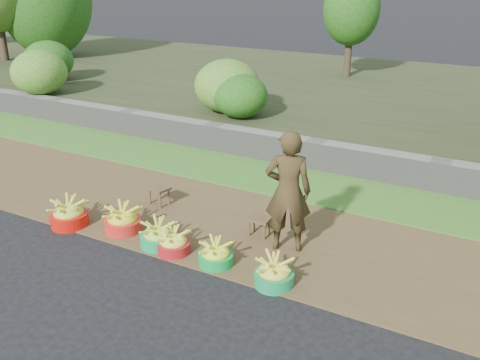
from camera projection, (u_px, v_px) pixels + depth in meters
The scene contains 15 objects.
ground_plane at pixel (194, 270), 6.75m from camera, with size 120.00×120.00×0.00m, color black.
dirt_shoulder at pixel (242, 229), 7.76m from camera, with size 80.00×2.50×0.02m, color brown.
grass_verge at pixel (297, 182), 9.38m from camera, with size 80.00×1.50×0.04m, color #407827.
retaining_wall at pixel (315, 155), 9.97m from camera, with size 80.00×0.35×0.55m, color slate.
earth_bank at pixel (385, 101), 13.94m from camera, with size 80.00×10.00×0.50m, color #2F381E.
vegetation at pixel (332, 5), 11.65m from camera, with size 36.19×7.67×4.76m.
basin_a at pixel (69, 214), 7.82m from camera, with size 0.55×0.55×0.41m.
basin_b at pixel (123, 220), 7.64m from camera, with size 0.53×0.53×0.39m.
basin_c at pixel (158, 236), 7.24m from camera, with size 0.50×0.50×0.37m.
basin_d at pixel (173, 243), 7.08m from camera, with size 0.45×0.45×0.33m.
basin_e at pixel (216, 255), 6.79m from camera, with size 0.45×0.45×0.33m.
basin_f at pixel (274, 273), 6.37m from camera, with size 0.48×0.48×0.36m.
stool_left at pixel (159, 190), 8.45m from camera, with size 0.39×0.33×0.30m.
stool_right at pixel (259, 221), 7.48m from camera, with size 0.32×0.25×0.27m.
vendor_woman at pixel (288, 191), 6.92m from camera, with size 0.61×0.40×1.66m, color black.
Camera 1 is at (3.34, -4.81, 3.60)m, focal length 40.00 mm.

